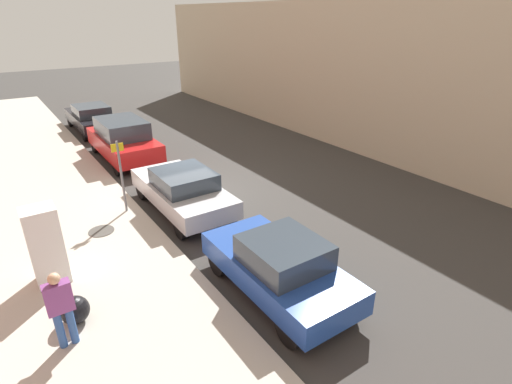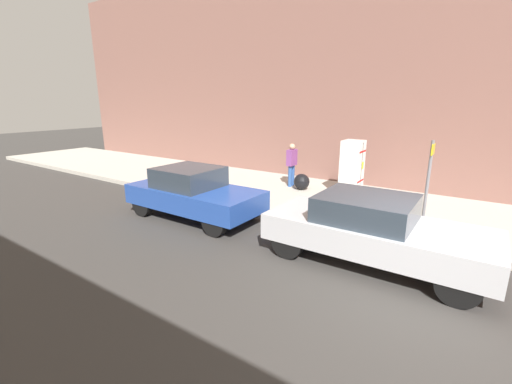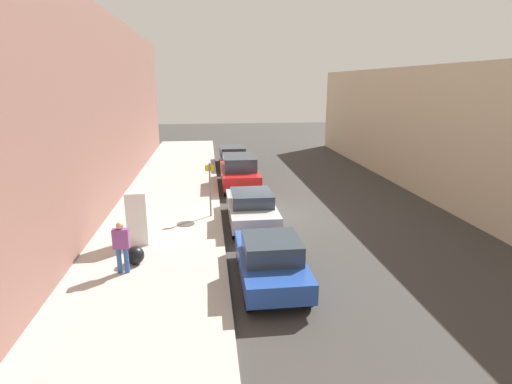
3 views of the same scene
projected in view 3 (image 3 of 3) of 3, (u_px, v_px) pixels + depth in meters
name	position (u px, v px, depth m)	size (l,w,h in m)	color
ground_plane	(266.00, 214.00, 17.47)	(80.00, 80.00, 0.00)	#383533
sidewalk_slab	(165.00, 216.00, 16.95)	(4.74, 44.00, 0.17)	#B2ADA0
building_facade_near	(71.00, 116.00, 15.43)	(1.94, 39.60, 8.67)	#7F564C
building_facade_across	(469.00, 138.00, 17.68)	(1.88, 37.40, 6.39)	beige
discarded_refrigerator	(138.00, 217.00, 13.75)	(0.69, 0.63, 1.85)	white
manhole_cover	(186.00, 224.00, 15.80)	(0.70, 0.70, 0.02)	#47443F
street_sign_post	(210.00, 187.00, 16.42)	(0.36, 0.07, 2.25)	slate
trash_bag	(135.00, 255.00, 12.28)	(0.56, 0.56, 0.56)	black
pedestrian_walking_far	(121.00, 244.00, 11.56)	(0.45, 0.22, 1.58)	#2D5193
parked_hatchback_blue	(270.00, 259.00, 11.33)	(1.75, 3.93, 1.44)	#23479E
parked_sedan_silver	(251.00, 207.00, 16.14)	(1.82, 4.37, 1.40)	silver
parked_suv_red	(239.00, 171.00, 21.80)	(1.92, 4.64, 1.75)	red
parked_sedan_dark	(233.00, 156.00, 27.10)	(1.81, 4.77, 1.41)	black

